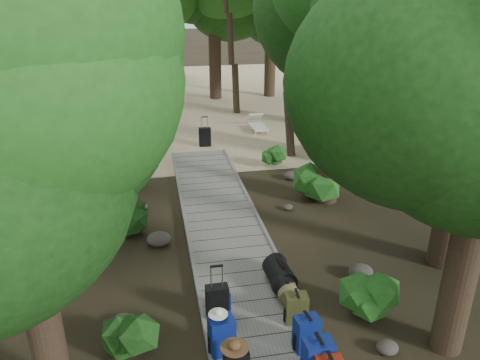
{
  "coord_description": "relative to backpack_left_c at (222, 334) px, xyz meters",
  "views": [
    {
      "loc": [
        -1.64,
        -9.34,
        5.85
      ],
      "look_at": [
        0.58,
        1.97,
        1.0
      ],
      "focal_mm": 35.0,
      "sensor_mm": 36.0,
      "label": 1
    }
  ],
  "objects": [
    {
      "name": "ground",
      "position": [
        0.76,
        3.25,
        -0.5
      ],
      "size": [
        120.0,
        120.0,
        0.0
      ],
      "primitive_type": "plane",
      "color": "#302818",
      "rests_on": "ground"
    },
    {
      "name": "sand_beach",
      "position": [
        0.76,
        19.25,
        -0.49
      ],
      "size": [
        40.0,
        22.0,
        0.02
      ],
      "primitive_type": "cube",
      "color": "tan",
      "rests_on": "ground"
    },
    {
      "name": "boardwalk",
      "position": [
        0.76,
        4.25,
        -0.44
      ],
      "size": [
        2.0,
        12.0,
        0.12
      ],
      "primitive_type": "cube",
      "color": "slate",
      "rests_on": "ground"
    },
    {
      "name": "backpack_left_c",
      "position": [
        0.0,
        0.0,
        0.0
      ],
      "size": [
        0.45,
        0.36,
        0.77
      ],
      "primitive_type": null,
      "rotation": [
        0.0,
        0.0,
        0.16
      ],
      "color": "navy",
      "rests_on": "boardwalk"
    },
    {
      "name": "backpack_left_d",
      "position": [
        0.14,
        1.01,
        -0.13
      ],
      "size": [
        0.36,
        0.28,
        0.5
      ],
      "primitive_type": null,
      "rotation": [
        0.0,
        0.0,
        0.13
      ],
      "color": "navy",
      "rests_on": "boardwalk"
    },
    {
      "name": "backpack_right_b",
      "position": [
        1.36,
        -0.86,
        0.02
      ],
      "size": [
        0.46,
        0.33,
        0.81
      ],
      "primitive_type": null,
      "rotation": [
        0.0,
        0.0,
        0.04
      ],
      "color": "navy",
      "rests_on": "boardwalk"
    },
    {
      "name": "backpack_right_c",
      "position": [
        1.41,
        -0.19,
        -0.04
      ],
      "size": [
        0.44,
        0.34,
        0.69
      ],
      "primitive_type": null,
      "rotation": [
        0.0,
        0.0,
        0.13
      ],
      "color": "navy",
      "rests_on": "boardwalk"
    },
    {
      "name": "backpack_right_d",
      "position": [
        1.46,
        0.53,
        -0.07
      ],
      "size": [
        0.43,
        0.33,
        0.62
      ],
      "primitive_type": null,
      "rotation": [
        0.0,
        0.0,
        -0.1
      ],
      "color": "#3A3D1A",
      "rests_on": "boardwalk"
    },
    {
      "name": "duffel_right_khaki",
      "position": [
        1.48,
        1.24,
        -0.18
      ],
      "size": [
        0.45,
        0.63,
        0.4
      ],
      "primitive_type": null,
      "rotation": [
        0.0,
        0.0,
        -0.09
      ],
      "color": "olive",
      "rests_on": "boardwalk"
    },
    {
      "name": "duffel_right_black",
      "position": [
        1.46,
        1.68,
        -0.14
      ],
      "size": [
        0.56,
        0.82,
        0.49
      ],
      "primitive_type": null,
      "rotation": [
        0.0,
        0.0,
        0.09
      ],
      "color": "black",
      "rests_on": "boardwalk"
    },
    {
      "name": "suitcase_on_boardwalk",
      "position": [
        0.06,
        0.94,
        -0.06
      ],
      "size": [
        0.42,
        0.24,
        0.65
      ],
      "primitive_type": null,
      "rotation": [
        0.0,
        0.0,
        0.02
      ],
      "color": "black",
      "rests_on": "boardwalk"
    },
    {
      "name": "lone_suitcase_on_sand",
      "position": [
        1.11,
        11.16,
        -0.13
      ],
      "size": [
        0.46,
        0.28,
        0.71
      ],
      "primitive_type": null,
      "rotation": [
        0.0,
        0.0,
        -0.04
      ],
      "color": "black",
      "rests_on": "sand_beach"
    },
    {
      "name": "hat_brown",
      "position": [
        0.09,
        -0.7,
        0.38
      ],
      "size": [
        0.44,
        0.44,
        0.13
      ],
      "primitive_type": null,
      "color": "#51351E",
      "rests_on": "backpack_left_b"
    },
    {
      "name": "hat_white",
      "position": [
        -0.05,
        0.02,
        0.44
      ],
      "size": [
        0.32,
        0.32,
        0.11
      ],
      "primitive_type": null,
      "color": "silver",
      "rests_on": "backpack_left_c"
    },
    {
      "name": "kayak",
      "position": [
        -2.7,
        13.54,
        -0.32
      ],
      "size": [
        0.94,
        3.31,
        0.33
      ],
      "primitive_type": "ellipsoid",
      "rotation": [
        0.0,
        0.0,
        0.07
      ],
      "color": "#C63A11",
      "rests_on": "sand_beach"
    },
    {
      "name": "sun_lounger",
      "position": [
        3.61,
        12.67,
        -0.17
      ],
      "size": [
        0.69,
        1.97,
        0.63
      ],
      "primitive_type": null,
      "rotation": [
        0.0,
        0.0,
        0.03
      ],
      "color": "silver",
      "rests_on": "sand_beach"
    },
    {
      "name": "tree_right_c",
      "position": [
        3.97,
        5.58,
        3.91
      ],
      "size": [
        5.1,
        5.1,
        8.83
      ],
      "primitive_type": null,
      "color": "black",
      "rests_on": "ground"
    },
    {
      "name": "tree_right_e",
      "position": [
        5.1,
        9.76,
        3.96
      ],
      "size": [
        4.95,
        4.95,
        8.92
      ],
      "primitive_type": null,
      "color": "black",
      "rests_on": "ground"
    },
    {
      "name": "tree_left_a",
      "position": [
        -2.6,
        -0.34,
        3.03
      ],
      "size": [
        4.24,
        4.24,
        7.06
      ],
      "primitive_type": null,
      "color": "black",
      "rests_on": "ground"
    },
    {
      "name": "tree_left_c",
      "position": [
        -2.99,
        6.53,
        3.12
      ],
      "size": [
        4.17,
        4.17,
        7.25
      ],
      "primitive_type": null,
      "color": "black",
      "rests_on": "ground"
    },
    {
      "name": "tree_back_a",
      "position": [
        -0.48,
        18.84,
        4.22
      ],
      "size": [
        5.46,
        5.46,
        9.44
      ],
      "primitive_type": null,
      "color": "black",
      "rests_on": "ground"
    },
    {
      "name": "tree_back_b",
      "position": [
        2.72,
        19.27,
        4.19
      ],
      "size": [
        5.25,
        5.25,
        9.38
      ],
      "primitive_type": null,
      "color": "black",
      "rests_on": "ground"
    },
    {
      "name": "tree_back_c",
      "position": [
        5.78,
        19.29,
        3.89
      ],
      "size": [
        4.88,
        4.88,
        8.79
      ],
      "primitive_type": null,
      "color": "black",
      "rests_on": "ground"
    },
    {
      "name": "tree_back_d",
      "position": [
        -4.98,
        18.27,
        3.5
      ],
      "size": [
        4.8,
        4.8,
        8.0
      ],
      "primitive_type": null,
      "color": "black",
      "rests_on": "ground"
    },
    {
      "name": "palm_right_a",
      "position": [
        4.2,
        9.7,
        2.98
      ],
      "size": [
        4.09,
        4.09,
        6.96
      ],
      "primitive_type": null,
      "color": "#163B10",
      "rests_on": "ground"
    },
    {
      "name": "palm_right_b",
      "position": [
        5.66,
        14.55,
        3.97
      ],
      "size": [
        4.63,
        4.63,
        8.94
      ],
      "primitive_type": null,
      "color": "#163B10",
      "rests_on": "ground"
    },
    {
      "name": "palm_right_c",
      "position": [
        3.51,
        16.16,
        2.96
      ],
      "size": [
        4.36,
        4.36,
        6.94
      ],
      "primitive_type": null,
      "color": "#163B10",
      "rests_on": "ground"
    },
    {
      "name": "palm_left_a",
      "position": [
        -3.73,
        10.32,
        2.87
      ],
      "size": [
        4.24,
        4.24,
        6.75
      ],
      "primitive_type": null,
      "color": "#163B10",
      "rests_on": "ground"
    },
    {
      "name": "rock_left_b",
      "position": [
        -1.69,
        1.17,
        -0.4
      ],
      "size": [
        0.37,
        0.34,
        0.21
      ],
      "primitive_type": null,
      "color": "#4C473F",
      "rests_on": "ground"
    },
    {
      "name": "rock_left_c",
      "position": [
        -0.91,
        3.96,
        -0.34
      ],
      "size": [
        0.59,
        0.53,
        0.32
      ],
      "primitive_type": null,
      "color": "#4C473F",
      "rests_on": "ground"
    },
    {
      "name": "rock_left_d",
      "position": [
        -1.3,
        5.99,
        -0.42
      ],
      "size": [
        0.3,
        0.27,
        0.16
      ],
      "primitive_type": null,
      "color": "#4C473F",
      "rests_on": "ground"
    },
    {
      "name": "rock_right_a",
      "position": [
        2.8,
        -0.43,
        -0.4
      ],
      "size": [
        0.39,
        0.35,
        0.21
      ],
      "primitive_type": null,
      "color": "#4C473F",
      "rests_on": "ground"
    },
    {
      "name": "rock_right_b",
      "position": [
        3.29,
        1.74,
        -0.36
      ],
      "size": [
        0.53,
        0.48,
        0.29
      ],
      "primitive_type": null,
      "color": "#4C473F",
      "rests_on": "ground"
    },
    {
      "name": "rock_right_c",
      "position": [
        2.69,
        5.19,
        -0.42
      ],
      "size": [
        0.29,
        0.26,
        0.16
      ],
      "primitive_type": null,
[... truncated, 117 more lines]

